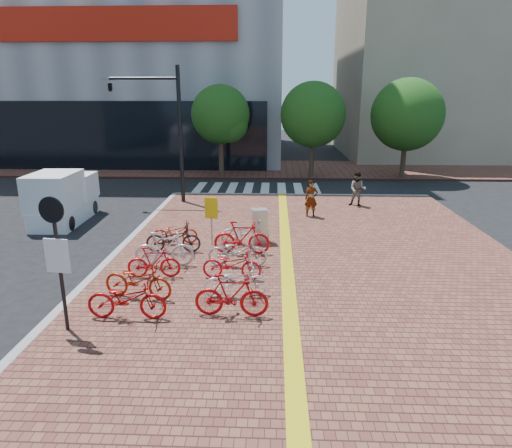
{
  "coord_description": "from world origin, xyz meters",
  "views": [
    {
      "loc": [
        1.56,
        -12.79,
        5.54
      ],
      "look_at": [
        0.96,
        1.92,
        1.3
      ],
      "focal_mm": 32.0,
      "sensor_mm": 36.0,
      "label": 1
    }
  ],
  "objects_px": {
    "bike_5": "(175,232)",
    "bike_2": "(154,262)",
    "bike_4": "(173,238)",
    "box_truck": "(63,198)",
    "bike_10": "(242,238)",
    "pedestrian_b": "(358,189)",
    "bike_1": "(138,280)",
    "bike_8": "(232,264)",
    "bike_3": "(164,249)",
    "bike_6": "(231,295)",
    "pedestrian_a": "(311,198)",
    "bike_11": "(246,232)",
    "notice_sign": "(57,248)",
    "bike_0": "(127,299)",
    "utility_box": "(259,226)",
    "bike_9": "(238,251)",
    "bike_7": "(236,281)",
    "yellow_sign": "(211,212)",
    "traffic_light_pole": "(148,109)"
  },
  "relations": [
    {
      "from": "bike_6",
      "to": "bike_7",
      "type": "bearing_deg",
      "value": 1.54
    },
    {
      "from": "bike_0",
      "to": "bike_5",
      "type": "distance_m",
      "value": 5.84
    },
    {
      "from": "bike_10",
      "to": "pedestrian_b",
      "type": "height_order",
      "value": "pedestrian_b"
    },
    {
      "from": "bike_7",
      "to": "utility_box",
      "type": "distance_m",
      "value": 4.82
    },
    {
      "from": "notice_sign",
      "to": "bike_3",
      "type": "bearing_deg",
      "value": 72.13
    },
    {
      "from": "yellow_sign",
      "to": "utility_box",
      "type": "bearing_deg",
      "value": 13.13
    },
    {
      "from": "bike_3",
      "to": "bike_1",
      "type": "bearing_deg",
      "value": 171.74
    },
    {
      "from": "bike_7",
      "to": "bike_8",
      "type": "distance_m",
      "value": 1.24
    },
    {
      "from": "bike_0",
      "to": "utility_box",
      "type": "relative_size",
      "value": 1.55
    },
    {
      "from": "bike_6",
      "to": "pedestrian_a",
      "type": "distance_m",
      "value": 10.1
    },
    {
      "from": "bike_4",
      "to": "bike_6",
      "type": "distance_m",
      "value": 5.3
    },
    {
      "from": "bike_10",
      "to": "traffic_light_pole",
      "type": "xyz_separation_m",
      "value": [
        -5.13,
        7.82,
        4.03
      ]
    },
    {
      "from": "bike_1",
      "to": "yellow_sign",
      "type": "height_order",
      "value": "yellow_sign"
    },
    {
      "from": "yellow_sign",
      "to": "traffic_light_pole",
      "type": "xyz_separation_m",
      "value": [
        -3.96,
        6.9,
        3.37
      ]
    },
    {
      "from": "notice_sign",
      "to": "box_truck",
      "type": "relative_size",
      "value": 0.8
    },
    {
      "from": "pedestrian_a",
      "to": "box_truck",
      "type": "height_order",
      "value": "box_truck"
    },
    {
      "from": "bike_4",
      "to": "bike_11",
      "type": "distance_m",
      "value": 2.66
    },
    {
      "from": "bike_6",
      "to": "notice_sign",
      "type": "height_order",
      "value": "notice_sign"
    },
    {
      "from": "bike_5",
      "to": "bike_6",
      "type": "bearing_deg",
      "value": -161.87
    },
    {
      "from": "bike_2",
      "to": "box_truck",
      "type": "distance_m",
      "value": 8.64
    },
    {
      "from": "bike_7",
      "to": "box_truck",
      "type": "height_order",
      "value": "box_truck"
    },
    {
      "from": "box_truck",
      "to": "pedestrian_b",
      "type": "bearing_deg",
      "value": 12.41
    },
    {
      "from": "bike_5",
      "to": "bike_2",
      "type": "bearing_deg",
      "value": 173.96
    },
    {
      "from": "bike_7",
      "to": "box_truck",
      "type": "relative_size",
      "value": 0.43
    },
    {
      "from": "bike_6",
      "to": "box_truck",
      "type": "bearing_deg",
      "value": 44.74
    },
    {
      "from": "bike_3",
      "to": "utility_box",
      "type": "distance_m",
      "value": 3.94
    },
    {
      "from": "bike_5",
      "to": "bike_11",
      "type": "relative_size",
      "value": 0.91
    },
    {
      "from": "box_truck",
      "to": "bike_6",
      "type": "bearing_deg",
      "value": -47.03
    },
    {
      "from": "bike_1",
      "to": "pedestrian_a",
      "type": "bearing_deg",
      "value": -20.07
    },
    {
      "from": "bike_5",
      "to": "yellow_sign",
      "type": "height_order",
      "value": "yellow_sign"
    },
    {
      "from": "bike_10",
      "to": "bike_0",
      "type": "bearing_deg",
      "value": 153.63
    },
    {
      "from": "bike_1",
      "to": "bike_3",
      "type": "distance_m",
      "value": 2.39
    },
    {
      "from": "bike_5",
      "to": "utility_box",
      "type": "bearing_deg",
      "value": -91.15
    },
    {
      "from": "bike_0",
      "to": "bike_4",
      "type": "height_order",
      "value": "bike_0"
    },
    {
      "from": "bike_9",
      "to": "pedestrian_b",
      "type": "distance_m",
      "value": 9.89
    },
    {
      "from": "bike_4",
      "to": "bike_7",
      "type": "xyz_separation_m",
      "value": [
        2.48,
        -3.54,
        -0.04
      ]
    },
    {
      "from": "bike_8",
      "to": "pedestrian_b",
      "type": "bearing_deg",
      "value": -24.71
    },
    {
      "from": "bike_11",
      "to": "pedestrian_a",
      "type": "distance_m",
      "value": 4.88
    },
    {
      "from": "bike_1",
      "to": "bike_8",
      "type": "bearing_deg",
      "value": -48.55
    },
    {
      "from": "bike_10",
      "to": "pedestrian_a",
      "type": "relative_size",
      "value": 1.17
    },
    {
      "from": "bike_3",
      "to": "traffic_light_pole",
      "type": "xyz_separation_m",
      "value": [
        -2.73,
        9.09,
        4.04
      ]
    },
    {
      "from": "bike_8",
      "to": "box_truck",
      "type": "xyz_separation_m",
      "value": [
        -8.06,
        6.51,
        0.47
      ]
    },
    {
      "from": "bike_0",
      "to": "traffic_light_pole",
      "type": "relative_size",
      "value": 0.29
    },
    {
      "from": "bike_1",
      "to": "bike_4",
      "type": "xyz_separation_m",
      "value": [
        0.15,
        3.73,
        -0.01
      ]
    },
    {
      "from": "bike_1",
      "to": "bike_9",
      "type": "xyz_separation_m",
      "value": [
        2.51,
        2.49,
        -0.01
      ]
    },
    {
      "from": "bike_4",
      "to": "box_truck",
      "type": "relative_size",
      "value": 0.47
    },
    {
      "from": "bike_2",
      "to": "bike_8",
      "type": "height_order",
      "value": "bike_2"
    },
    {
      "from": "bike_4",
      "to": "bike_7",
      "type": "height_order",
      "value": "bike_4"
    },
    {
      "from": "utility_box",
      "to": "notice_sign",
      "type": "xyz_separation_m",
      "value": [
        -4.32,
        -6.8,
        1.4
      ]
    },
    {
      "from": "bike_5",
      "to": "bike_7",
      "type": "distance_m",
      "value": 5.19
    }
  ]
}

